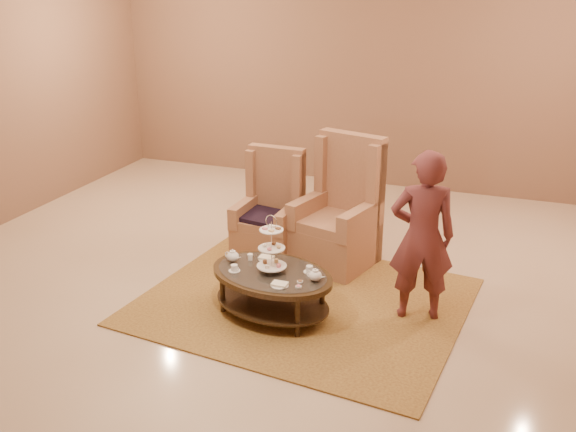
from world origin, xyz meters
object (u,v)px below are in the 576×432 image
at_px(tea_table, 272,280).
at_px(armchair_left, 270,220).
at_px(person, 422,237).
at_px(armchair_right, 340,222).

xyz_separation_m(tea_table, armchair_left, (-0.53, 1.29, 0.04)).
bearing_deg(person, tea_table, 2.84).
height_order(armchair_left, armchair_right, armchair_right).
bearing_deg(person, armchair_left, -41.77).
distance_m(armchair_left, armchair_right, 0.79).
height_order(armchair_left, person, person).
xyz_separation_m(armchair_left, armchair_right, (0.79, 0.05, 0.06)).
distance_m(tea_table, person, 1.41).
distance_m(tea_table, armchair_right, 1.37).
bearing_deg(armchair_left, armchair_right, 5.49).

